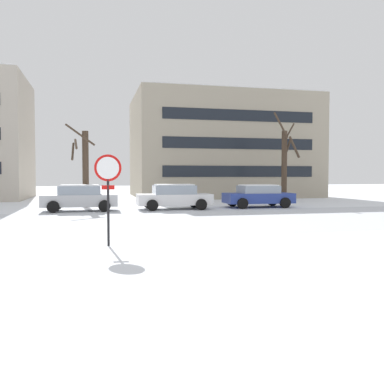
{
  "coord_description": "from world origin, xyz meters",
  "views": [
    {
      "loc": [
        -0.98,
        -13.99,
        2.03
      ],
      "look_at": [
        3.72,
        5.87,
        1.16
      ],
      "focal_mm": 38.9,
      "sensor_mm": 36.0,
      "label": 1
    }
  ],
  "objects": [
    {
      "name": "parked_car_blue",
      "position": [
        8.83,
        9.82,
        0.72
      ],
      "size": [
        4.16,
        2.18,
        1.39
      ],
      "color": "#283D93",
      "rests_on": "ground"
    },
    {
      "name": "road_surface",
      "position": [
        0.0,
        3.83,
        0.0
      ],
      "size": [
        80.0,
        9.66,
        0.0
      ],
      "color": "silver",
      "rests_on": "ground"
    },
    {
      "name": "ground_plane",
      "position": [
        0.0,
        0.0,
        0.0
      ],
      "size": [
        120.0,
        120.0,
        0.0
      ],
      "primitive_type": "plane",
      "color": "white"
    },
    {
      "name": "tree_far_mid",
      "position": [
        12.31,
        13.36,
        2.86
      ],
      "size": [
        1.99,
        1.87,
        6.42
      ],
      "color": "#423326",
      "rests_on": "ground"
    },
    {
      "name": "building_far_right",
      "position": [
        10.59,
        23.25,
        4.56
      ],
      "size": [
        15.96,
        10.76,
        9.13
      ],
      "color": "#9E937F",
      "rests_on": "ground"
    },
    {
      "name": "stop_sign",
      "position": [
        -0.59,
        -2.03,
        1.82
      ],
      "size": [
        0.76,
        0.14,
        2.59
      ],
      "color": "black",
      "rests_on": "ground"
    },
    {
      "name": "parked_car_silver",
      "position": [
        -1.73,
        9.68,
        0.74
      ],
      "size": [
        4.08,
        2.07,
        1.45
      ],
      "color": "silver",
      "rests_on": "ground"
    },
    {
      "name": "tree_far_right",
      "position": [
        -1.52,
        12.25,
        2.5
      ],
      "size": [
        1.76,
        1.96,
        5.03
      ],
      "color": "#423326",
      "rests_on": "ground"
    },
    {
      "name": "parked_car_white",
      "position": [
        3.55,
        9.65,
        0.74
      ],
      "size": [
        4.29,
        2.21,
        1.45
      ],
      "color": "white",
      "rests_on": "ground"
    }
  ]
}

